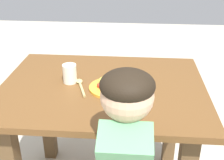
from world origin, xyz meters
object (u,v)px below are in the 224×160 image
(plate, at_px, (110,85))
(drinking_cup, at_px, (70,74))
(fork, at_px, (140,90))
(spoon, at_px, (81,85))

(plate, bearing_deg, drinking_cup, 165.17)
(fork, height_order, drinking_cup, drinking_cup)
(fork, height_order, spoon, spoon)
(drinking_cup, bearing_deg, fork, -9.87)
(spoon, relative_size, drinking_cup, 1.94)
(plate, relative_size, drinking_cup, 2.23)
(fork, relative_size, drinking_cup, 2.35)
(spoon, xyz_separation_m, drinking_cup, (-0.07, 0.05, 0.04))
(fork, xyz_separation_m, spoon, (-0.31, 0.02, 0.00))
(plate, relative_size, spoon, 1.15)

